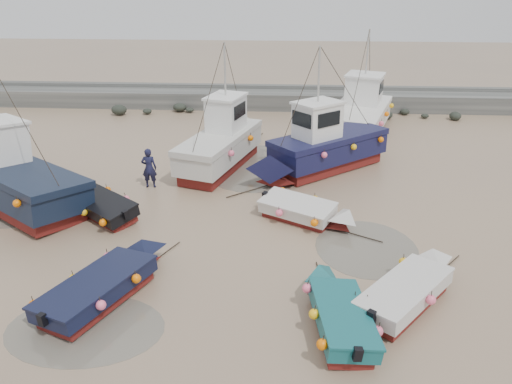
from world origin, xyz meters
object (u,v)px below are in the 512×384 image
dinghy_2 (337,310)px  cabin_boat_1 (225,140)px  person (151,187)px  dinghy_4 (98,202)px  cabin_boat_3 (361,112)px  dinghy_5 (306,209)px  dinghy_1 (106,282)px  dinghy_3 (411,287)px  cabin_boat_2 (320,146)px  cabin_boat_0 (4,175)px

dinghy_2 → cabin_boat_1: (-4.75, 12.79, 0.80)m
cabin_boat_1 → person: bearing=-117.7°
dinghy_4 → cabin_boat_3: cabin_boat_3 is taller
dinghy_5 → person: size_ratio=2.52×
cabin_boat_1 → person: cabin_boat_1 is taller
dinghy_1 → dinghy_3: size_ratio=1.18×
dinghy_2 → dinghy_3: size_ratio=1.08×
dinghy_1 → dinghy_5: 8.45m
dinghy_5 → cabin_boat_1: cabin_boat_1 is taller
cabin_boat_2 → person: bearing=67.6°
dinghy_5 → dinghy_4: bearing=-61.9°
dinghy_4 → cabin_boat_1: bearing=0.9°
dinghy_3 → dinghy_5: same height
dinghy_5 → cabin_boat_0: cabin_boat_0 is taller
dinghy_3 → person: size_ratio=2.60×
dinghy_3 → cabin_boat_1: size_ratio=0.53×
cabin_boat_1 → cabin_boat_3: (7.79, 6.03, -0.02)m
cabin_boat_3 → person: size_ratio=5.25×
dinghy_3 → cabin_boat_3: 17.58m
dinghy_2 → dinghy_3: bearing=21.0°
dinghy_5 → cabin_boat_3: size_ratio=0.48×
dinghy_3 → cabin_boat_2: cabin_boat_2 is taller
dinghy_1 → cabin_boat_2: 13.29m
dinghy_3 → cabin_boat_2: (-2.21, 10.83, 0.82)m
dinghy_5 → person: 7.90m
cabin_boat_2 → dinghy_2: bearing=139.9°
dinghy_3 → cabin_boat_3: cabin_boat_3 is taller
dinghy_2 → cabin_boat_2: size_ratio=0.67×
dinghy_2 → cabin_boat_0: bearing=144.2°
cabin_boat_0 → cabin_boat_1: bearing=-25.2°
dinghy_1 → person: dinghy_1 is taller
dinghy_1 → dinghy_2: bearing=16.8°
dinghy_2 → dinghy_5: (-0.70, 6.52, 0.00)m
dinghy_3 → cabin_boat_0: bearing=-161.1°
dinghy_3 → cabin_boat_3: size_ratio=0.50×
dinghy_2 → cabin_boat_0: size_ratio=0.55×
dinghy_2 → dinghy_3: same height
cabin_boat_2 → cabin_boat_3: bearing=-62.6°
cabin_boat_1 → cabin_boat_2: (4.90, -0.69, 0.00)m
dinghy_1 → cabin_boat_1: bearing=103.5°
dinghy_4 → dinghy_5: same height
cabin_boat_1 → cabin_boat_3: same height
dinghy_3 → dinghy_5: size_ratio=1.03×
dinghy_3 → cabin_boat_3: (0.68, 17.55, 0.79)m
dinghy_4 → dinghy_5: 8.69m
cabin_boat_2 → cabin_boat_3: size_ratio=0.79×
dinghy_2 → dinghy_3: 2.68m
cabin_boat_1 → cabin_boat_2: size_ratio=1.17×
dinghy_2 → cabin_boat_1: bearing=103.2°
cabin_boat_3 → dinghy_5: bearing=-89.1°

